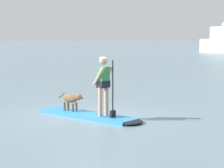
# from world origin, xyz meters

# --- Properties ---
(ground_plane) EXTENTS (400.00, 400.00, 0.00)m
(ground_plane) POSITION_xyz_m (0.00, 0.00, 0.00)
(ground_plane) COLOR slate
(paddleboard) EXTENTS (3.62, 1.13, 0.10)m
(paddleboard) POSITION_xyz_m (0.23, 0.02, 0.05)
(paddleboard) COLOR #338CD8
(paddleboard) RESTS_ON ground_plane
(person_paddler) EXTENTS (0.63, 0.51, 1.69)m
(person_paddler) POSITION_xyz_m (0.63, 0.06, 1.08)
(person_paddler) COLOR tan
(person_paddler) RESTS_ON paddleboard
(dog) EXTENTS (1.07, 0.28, 0.55)m
(dog) POSITION_xyz_m (-0.67, -0.07, 0.47)
(dog) COLOR brown
(dog) RESTS_ON paddleboard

